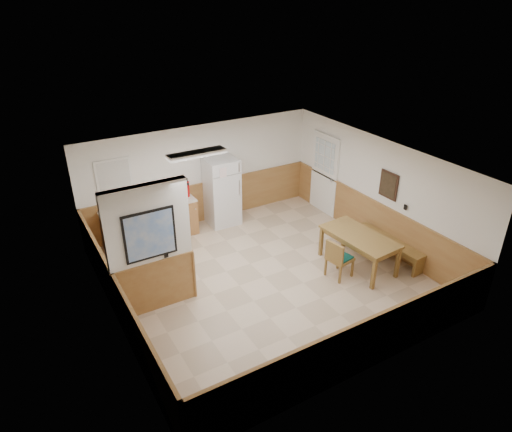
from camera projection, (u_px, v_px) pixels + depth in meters
ground at (264, 277)px, 9.49m from camera, size 6.00×6.00×0.00m
ceiling at (265, 164)px, 8.35m from camera, size 6.00×6.00×0.02m
back_wall at (201, 175)px, 11.23m from camera, size 6.00×0.02×2.50m
right_wall at (378, 193)px, 10.27m from camera, size 0.02×6.00×2.50m
left_wall at (111, 267)px, 7.58m from camera, size 0.02×6.00×2.50m
wainscot_back at (203, 202)px, 11.55m from camera, size 6.00×0.04×1.00m
wainscot_right at (374, 222)px, 10.60m from camera, size 0.04×6.00×1.00m
wainscot_left at (118, 303)px, 7.93m from camera, size 0.04×6.00×1.00m
partition_wall at (150, 251)px, 8.07m from camera, size 1.50×0.20×2.50m
kitchen_counter at (162, 220)px, 10.80m from camera, size 2.20×0.61×1.00m
exterior_door at (324, 174)px, 11.81m from camera, size 0.07×1.02×2.15m
kitchen_window at (115, 180)px, 10.13m from camera, size 0.80×0.04×1.00m
wall_painting at (389, 185)px, 9.89m from camera, size 0.04×0.50×0.60m
fluorescent_fixture at (197, 154)px, 9.02m from camera, size 1.20×0.30×0.09m
refrigerator at (222, 192)px, 11.29m from camera, size 0.77×0.73×1.71m
dining_table at (359, 239)px, 9.59m from camera, size 0.95×1.72×0.75m
dining_bench at (389, 244)px, 10.03m from camera, size 0.51×1.78×0.45m
dining_chair at (337, 257)px, 9.27m from camera, size 0.68×0.52×0.85m
fire_extinguisher at (187, 189)px, 10.83m from camera, size 0.13×0.13×0.47m
soap_bottle at (114, 208)px, 10.07m from camera, size 0.09×0.09×0.25m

